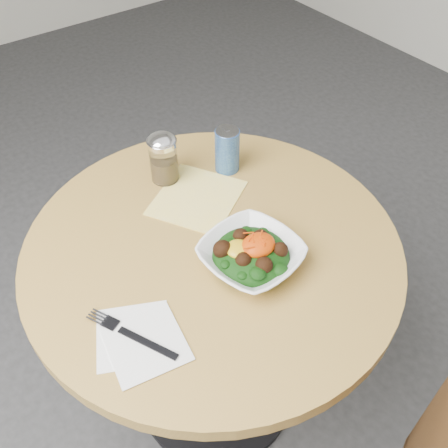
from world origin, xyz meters
name	(u,v)px	position (x,y,z in m)	size (l,w,h in m)	color
ground	(216,389)	(0.00, 0.00, 0.00)	(6.00, 6.00, 0.00)	#2D2C2F
table	(214,293)	(0.00, 0.00, 0.55)	(0.90, 0.90, 0.75)	black
cloth_napkin	(197,198)	(0.06, 0.15, 0.75)	(0.22, 0.20, 0.00)	yellow
paper_napkins	(140,340)	(-0.27, -0.13, 0.75)	(0.20, 0.22, 0.00)	white
salad_bowl	(251,255)	(0.03, -0.10, 0.78)	(0.25, 0.25, 0.08)	white
fork	(129,333)	(-0.28, -0.11, 0.76)	(0.11, 0.20, 0.00)	black
spice_shaker	(163,159)	(0.03, 0.27, 0.82)	(0.08, 0.08, 0.14)	silver
beverage_can	(227,150)	(0.19, 0.20, 0.81)	(0.07, 0.07, 0.13)	navy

